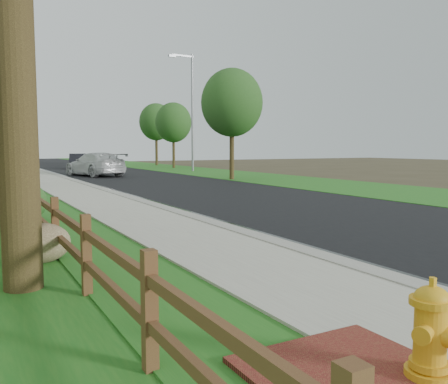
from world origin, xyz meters
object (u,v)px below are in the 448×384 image
dark_car_mid (102,161)px  streetlight (190,106)px  white_suv (95,164)px  fire_hydrant (431,332)px  ranch_fence (45,216)px

dark_car_mid → streetlight: size_ratio=0.43×
white_suv → streetlight: bearing=-177.2°
fire_hydrant → white_suv: white_suv is taller
dark_car_mid → ranch_fence: bearing=83.1°
dark_car_mid → streetlight: bearing=131.1°
streetlight → dark_car_mid: bearing=121.9°
fire_hydrant → streetlight: 34.67m
ranch_fence → fire_hydrant: (1.90, -7.32, -0.14)m
fire_hydrant → streetlight: (12.56, 31.96, 4.72)m
ranch_fence → dark_car_mid: (9.46, 32.67, 0.07)m
white_suv → streetlight: 9.59m
white_suv → dark_car_mid: (3.16, 10.50, -0.11)m
ranch_fence → streetlight: size_ratio=1.84×
ranch_fence → white_suv: 23.05m
white_suv → dark_car_mid: bearing=-120.7°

